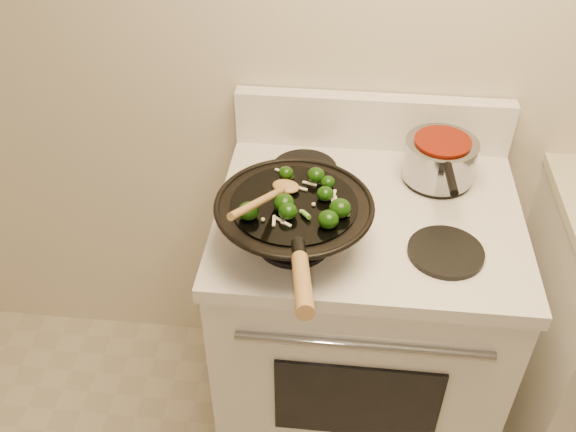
# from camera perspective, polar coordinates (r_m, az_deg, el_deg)

# --- Properties ---
(stove) EXTENTS (0.78, 0.67, 1.08)m
(stove) POSITION_cam_1_polar(r_m,az_deg,el_deg) (1.97, 6.17, -9.55)
(stove) COLOR white
(stove) RESTS_ON ground
(wok) EXTENTS (0.37, 0.61, 0.23)m
(wok) POSITION_cam_1_polar(r_m,az_deg,el_deg) (1.49, 0.55, -0.41)
(wok) COLOR black
(wok) RESTS_ON stove
(stirfry) EXTENTS (0.25, 0.22, 0.04)m
(stirfry) POSITION_cam_1_polar(r_m,az_deg,el_deg) (1.44, 1.71, 1.31)
(stirfry) COLOR black
(stirfry) RESTS_ON wok
(wooden_spoon) EXTENTS (0.13, 0.29, 0.12)m
(wooden_spoon) POSITION_cam_1_polar(r_m,az_deg,el_deg) (1.42, -1.47, 1.90)
(wooden_spoon) COLOR #9F743E
(wooden_spoon) RESTS_ON wok
(saucepan) EXTENTS (0.19, 0.31, 0.11)m
(saucepan) POSITION_cam_1_polar(r_m,az_deg,el_deg) (1.75, 13.36, 4.99)
(saucepan) COLOR gray
(saucepan) RESTS_ON stove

